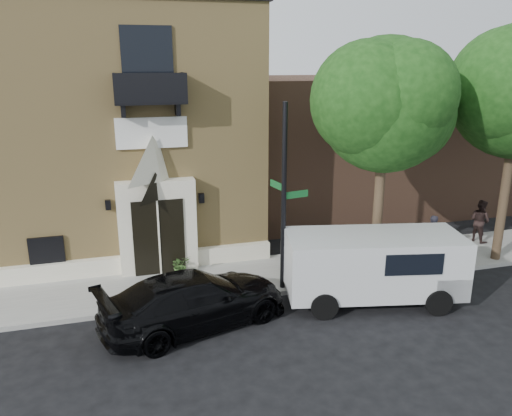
{
  "coord_description": "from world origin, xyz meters",
  "views": [
    {
      "loc": [
        -2.19,
        -13.58,
        7.15
      ],
      "look_at": [
        2.26,
        2.0,
        2.35
      ],
      "focal_mm": 35.0,
      "sensor_mm": 36.0,
      "label": 1
    }
  ],
  "objects": [
    {
      "name": "black_sedan",
      "position": [
        -0.37,
        -1.05,
        0.77
      ],
      "size": [
        5.7,
        3.55,
        1.54
      ],
      "primitive_type": "imported",
      "rotation": [
        0.0,
        0.0,
        1.85
      ],
      "color": "black",
      "rests_on": "ground"
    },
    {
      "name": "sidewalk",
      "position": [
        1.0,
        1.5,
        0.07
      ],
      "size": [
        42.0,
        3.0,
        0.15
      ],
      "primitive_type": "cube",
      "color": "gray",
      "rests_on": "ground"
    },
    {
      "name": "dumpster",
      "position": [
        6.73,
        0.4,
        0.69
      ],
      "size": [
        1.86,
        1.43,
        1.07
      ],
      "rotation": [
        0.0,
        0.0,
        0.35
      ],
      "color": "#103B1D",
      "rests_on": "sidewalk"
    },
    {
      "name": "ground",
      "position": [
        0.0,
        0.0,
        0.0
      ],
      "size": [
        120.0,
        120.0,
        0.0
      ],
      "primitive_type": "plane",
      "color": "black",
      "rests_on": "ground"
    },
    {
      "name": "pedestrian_far",
      "position": [
        11.63,
        2.19,
        1.01
      ],
      "size": [
        0.83,
        0.97,
        1.72
      ],
      "primitive_type": "imported",
      "rotation": [
        0.0,
        0.0,
        1.82
      ],
      "color": "black",
      "rests_on": "sidewalk"
    },
    {
      "name": "church",
      "position": [
        -2.99,
        7.95,
        4.63
      ],
      "size": [
        12.2,
        11.01,
        9.3
      ],
      "color": "tan",
      "rests_on": "ground"
    },
    {
      "name": "fire_hydrant",
      "position": [
        4.37,
        0.38,
        0.58
      ],
      "size": [
        0.5,
        0.4,
        0.88
      ],
      "color": "#AB1404",
      "rests_on": "sidewalk"
    },
    {
      "name": "pedestrian_near",
      "position": [
        8.7,
        1.18,
        0.97
      ],
      "size": [
        0.64,
        0.46,
        1.64
      ],
      "primitive_type": "imported",
      "rotation": [
        0.0,
        0.0,
        3.27
      ],
      "color": "black",
      "rests_on": "sidewalk"
    },
    {
      "name": "neighbour_building",
      "position": [
        12.0,
        9.0,
        3.2
      ],
      "size": [
        18.0,
        8.0,
        6.4
      ],
      "primitive_type": "cube",
      "color": "brown",
      "rests_on": "ground"
    },
    {
      "name": "street_sign",
      "position": [
        2.67,
        0.33,
        3.1
      ],
      "size": [
        1.02,
        0.92,
        5.87
      ],
      "rotation": [
        0.0,
        0.0,
        0.18
      ],
      "color": "black",
      "rests_on": "sidewalk"
    },
    {
      "name": "planter",
      "position": [
        -0.36,
        2.1,
        0.51
      ],
      "size": [
        0.8,
        0.74,
        0.72
      ],
      "primitive_type": "imported",
      "rotation": [
        0.0,
        0.0,
        0.34
      ],
      "color": "#41652D",
      "rests_on": "sidewalk"
    },
    {
      "name": "cargo_van",
      "position": [
        5.27,
        -1.12,
        1.2
      ],
      "size": [
        5.59,
        3.13,
        2.15
      ],
      "rotation": [
        0.0,
        0.0,
        -0.21
      ],
      "color": "silver",
      "rests_on": "ground"
    },
    {
      "name": "street_tree_left",
      "position": [
        6.03,
        0.35,
        5.87
      ],
      "size": [
        4.97,
        4.38,
        7.77
      ],
      "color": "#38281C",
      "rests_on": "sidewalk"
    }
  ]
}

